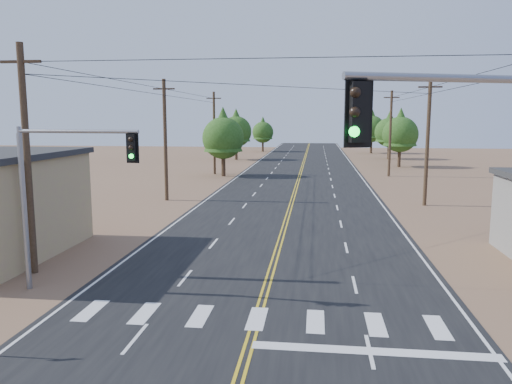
# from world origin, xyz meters

# --- Properties ---
(road) EXTENTS (15.00, 200.00, 0.02)m
(road) POSITION_xyz_m (0.00, 30.00, 0.01)
(road) COLOR black
(road) RESTS_ON ground
(utility_pole_left_near) EXTENTS (1.80, 0.30, 10.00)m
(utility_pole_left_near) POSITION_xyz_m (-10.50, 12.00, 5.12)
(utility_pole_left_near) COLOR #4C3826
(utility_pole_left_near) RESTS_ON ground
(utility_pole_left_mid) EXTENTS (1.80, 0.30, 10.00)m
(utility_pole_left_mid) POSITION_xyz_m (-10.50, 32.00, 5.12)
(utility_pole_left_mid) COLOR #4C3826
(utility_pole_left_mid) RESTS_ON ground
(utility_pole_left_far) EXTENTS (1.80, 0.30, 10.00)m
(utility_pole_left_far) POSITION_xyz_m (-10.50, 52.00, 5.12)
(utility_pole_left_far) COLOR #4C3826
(utility_pole_left_far) RESTS_ON ground
(utility_pole_right_mid) EXTENTS (1.80, 0.30, 10.00)m
(utility_pole_right_mid) POSITION_xyz_m (10.50, 32.00, 5.12)
(utility_pole_right_mid) COLOR #4C3826
(utility_pole_right_mid) RESTS_ON ground
(utility_pole_right_far) EXTENTS (1.80, 0.30, 10.00)m
(utility_pole_right_far) POSITION_xyz_m (10.50, 52.00, 5.12)
(utility_pole_right_far) COLOR #4C3826
(utility_pole_right_far) RESTS_ON ground
(signal_mast_left) EXTENTS (5.07, 0.74, 6.53)m
(signal_mast_left) POSITION_xyz_m (-8.11, 9.88, 4.39)
(signal_mast_left) COLOR gray
(signal_mast_left) RESTS_ON ground
(tree_left_near) EXTENTS (4.92, 4.92, 8.19)m
(tree_left_near) POSITION_xyz_m (-9.00, 49.90, 5.01)
(tree_left_near) COLOR #3F2D1E
(tree_left_near) RESTS_ON ground
(tree_left_mid) EXTENTS (5.06, 5.06, 8.43)m
(tree_left_mid) POSITION_xyz_m (-11.22, 73.30, 5.16)
(tree_left_mid) COLOR #3F2D1E
(tree_left_mid) RESTS_ON ground
(tree_left_far) EXTENTS (4.31, 4.31, 7.19)m
(tree_left_far) POSITION_xyz_m (-9.00, 93.77, 4.40)
(tree_left_far) COLOR #3F2D1E
(tree_left_far) RESTS_ON ground
(tree_right_near) EXTENTS (4.98, 4.98, 8.30)m
(tree_right_near) POSITION_xyz_m (13.55, 63.87, 5.08)
(tree_right_near) COLOR #3F2D1E
(tree_right_near) RESTS_ON ground
(tree_right_mid) EXTENTS (4.87, 4.87, 8.11)m
(tree_right_mid) POSITION_xyz_m (14.00, 77.77, 4.96)
(tree_right_mid) COLOR #3F2D1E
(tree_right_mid) RESTS_ON ground
(tree_right_far) EXTENTS (5.16, 5.16, 8.61)m
(tree_right_far) POSITION_xyz_m (12.57, 91.58, 5.26)
(tree_right_far) COLOR #3F2D1E
(tree_right_far) RESTS_ON ground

